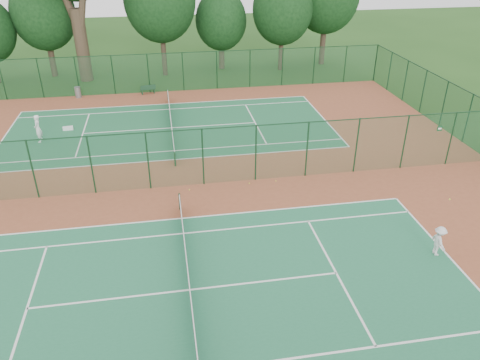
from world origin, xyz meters
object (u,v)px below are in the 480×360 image
object	(u,v)px
player_near	(439,241)
bench	(148,89)
kit_bag	(68,128)
player_far	(38,129)
trash_bin	(78,92)

from	to	relation	value
player_near	bench	bearing A→B (deg)	25.94
player_near	kit_bag	bearing A→B (deg)	45.09
player_near	player_far	xyz separation A→B (m)	(-20.53, 16.50, 0.24)
player_far	bench	distance (m)	12.09
kit_bag	player_far	bearing A→B (deg)	-137.23
bench	kit_bag	xyz separation A→B (m)	(-5.85, -7.64, -0.30)
player_near	kit_bag	size ratio (longest dim) A/B	2.03
trash_bin	player_near	bearing A→B (deg)	-53.68
player_far	kit_bag	bearing A→B (deg)	141.17
trash_bin	bench	xyz separation A→B (m)	(6.06, -0.03, -0.04)
kit_bag	bench	bearing A→B (deg)	45.57
player_near	trash_bin	world-z (taller)	player_near
bench	kit_bag	distance (m)	9.63
player_far	bench	xyz separation A→B (m)	(7.44, 9.52, -0.55)
trash_bin	kit_bag	world-z (taller)	trash_bin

